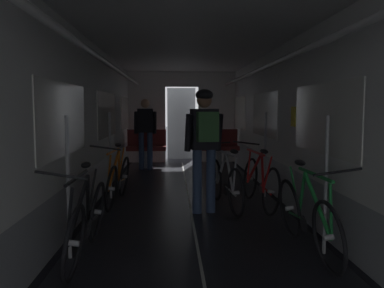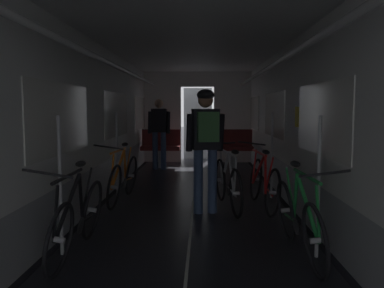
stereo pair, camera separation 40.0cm
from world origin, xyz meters
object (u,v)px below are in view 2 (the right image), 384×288
(bicycle_green, at_px, (299,218))
(bicycle_red, at_px, (263,182))
(bicycle_black, at_px, (77,218))
(bicycle_orange, at_px, (123,178))
(bench_seat_far_right, at_px, (233,145))
(bicycle_silver_in_aisle, at_px, (228,183))
(bench_seat_far_left, at_px, (161,144))
(person_standing_near_bench, at_px, (159,129))
(person_cyclist_aisle, at_px, (206,137))

(bicycle_green, relative_size, bicycle_red, 1.00)
(bicycle_black, distance_m, bicycle_orange, 2.28)
(bench_seat_far_right, relative_size, bicycle_red, 0.58)
(bicycle_black, relative_size, bicycle_silver_in_aisle, 1.01)
(bicycle_red, bearing_deg, bicycle_black, -137.54)
(bench_seat_far_left, xyz_separation_m, person_standing_near_bench, (0.00, -0.38, 0.41))
(bicycle_silver_in_aisle, height_order, person_standing_near_bench, person_standing_near_bench)
(bench_seat_far_right, relative_size, bicycle_black, 0.58)
(bench_seat_far_right, distance_m, person_standing_near_bench, 1.88)
(bench_seat_far_right, xyz_separation_m, person_standing_near_bench, (-1.80, -0.38, 0.41))
(bench_seat_far_right, height_order, bicycle_silver_in_aisle, bench_seat_far_right)
(bench_seat_far_right, bearing_deg, bicycle_orange, -118.37)
(bicycle_black, height_order, bicycle_orange, bicycle_black)
(bench_seat_far_left, distance_m, bicycle_black, 6.00)
(person_standing_near_bench, bearing_deg, bench_seat_far_right, 11.83)
(bicycle_black, height_order, person_standing_near_bench, person_standing_near_bench)
(bicycle_black, bearing_deg, bench_seat_far_left, 88.09)
(person_standing_near_bench, bearing_deg, bicycle_red, -62.09)
(bicycle_black, distance_m, bicycle_silver_in_aisle, 2.49)
(bicycle_orange, bearing_deg, person_cyclist_aisle, -27.00)
(bicycle_orange, height_order, bicycle_silver_in_aisle, bicycle_orange)
(person_cyclist_aisle, bearing_deg, bicycle_silver_in_aisle, 39.31)
(bicycle_orange, relative_size, person_standing_near_bench, 1.01)
(bicycle_red, height_order, person_cyclist_aisle, person_cyclist_aisle)
(bicycle_green, bearing_deg, bicycle_black, -179.07)
(bicycle_green, bearing_deg, bench_seat_far_left, 108.54)
(bench_seat_far_right, height_order, bicycle_red, same)
(bicycle_silver_in_aisle, bearing_deg, bench_seat_far_right, 84.60)
(bicycle_silver_in_aisle, bearing_deg, person_standing_near_bench, 110.75)
(bicycle_silver_in_aisle, relative_size, person_standing_near_bench, 0.99)
(bench_seat_far_left, distance_m, person_standing_near_bench, 0.55)
(bicycle_red, bearing_deg, bench_seat_far_left, 115.68)
(bicycle_green, bearing_deg, person_cyclist_aisle, 119.76)
(bicycle_red, distance_m, bicycle_silver_in_aisle, 0.53)
(bicycle_black, bearing_deg, bicycle_red, 42.46)
(bicycle_silver_in_aisle, distance_m, person_standing_near_bench, 4.02)
(bicycle_black, bearing_deg, bicycle_green, 0.93)
(bicycle_red, height_order, bicycle_silver_in_aisle, bicycle_red)
(bench_seat_far_right, bearing_deg, bicycle_silver_in_aisle, -95.40)
(bench_seat_far_left, distance_m, bicycle_orange, 3.72)
(bicycle_red, relative_size, bicycle_silver_in_aisle, 1.01)
(bench_seat_far_right, distance_m, bicycle_silver_in_aisle, 4.12)
(bicycle_black, height_order, bicycle_silver_in_aisle, bicycle_black)
(bicycle_black, xyz_separation_m, bicycle_silver_in_aisle, (1.61, 1.89, 0.00))
(bicycle_green, bearing_deg, bench_seat_far_right, 91.89)
(bicycle_green, distance_m, person_cyclist_aisle, 1.96)
(bicycle_black, height_order, bicycle_red, bicycle_black)
(bench_seat_far_right, height_order, person_cyclist_aisle, person_cyclist_aisle)
(person_cyclist_aisle, relative_size, person_standing_near_bench, 1.03)
(bicycle_orange, bearing_deg, bench_seat_far_right, 61.63)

